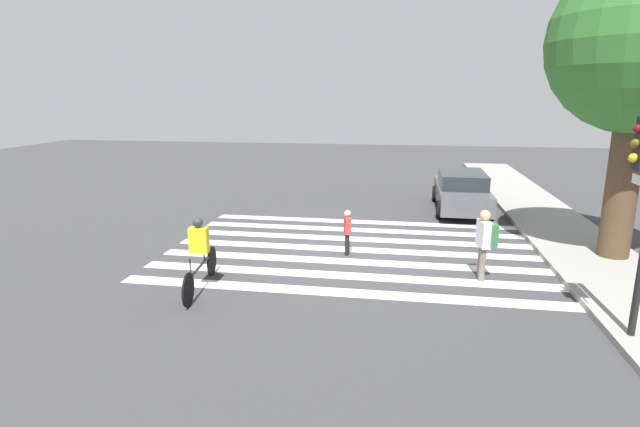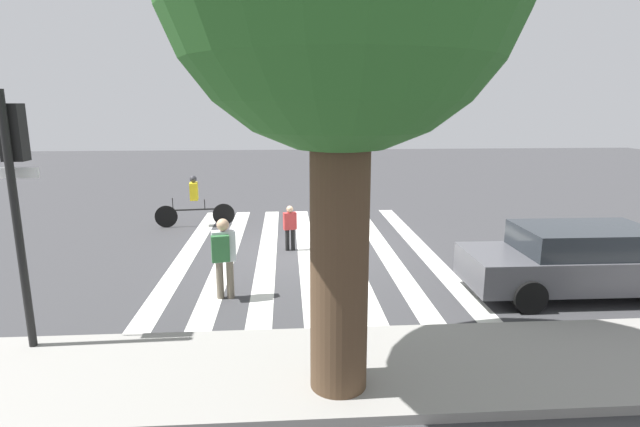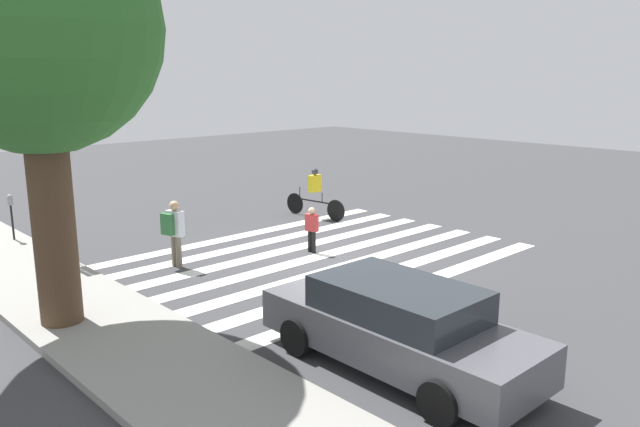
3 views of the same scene
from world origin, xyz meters
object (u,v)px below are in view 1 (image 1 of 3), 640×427
at_px(pedestrian_adult_blue_shirt, 485,239).
at_px(car_parked_far_curb, 461,191).
at_px(pedestrian_child_with_backpack, 347,230).
at_px(cyclist_mid_street, 200,252).

distance_m(pedestrian_adult_blue_shirt, car_parked_far_curb, 7.28).
height_order(pedestrian_child_with_backpack, cyclist_mid_street, cyclist_mid_street).
distance_m(cyclist_mid_street, car_parked_far_curb, 11.04).
bearing_deg(car_parked_far_curb, cyclist_mid_street, -35.52).
bearing_deg(car_parked_far_curb, pedestrian_adult_blue_shirt, -1.57).
bearing_deg(pedestrian_child_with_backpack, cyclist_mid_street, -59.52).
xyz_separation_m(pedestrian_child_with_backpack, cyclist_mid_street, (3.01, -2.91, 0.18)).
height_order(pedestrian_adult_blue_shirt, pedestrian_child_with_backpack, pedestrian_adult_blue_shirt).
height_order(cyclist_mid_street, car_parked_far_curb, cyclist_mid_street).
bearing_deg(cyclist_mid_street, car_parked_far_curb, 137.84).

